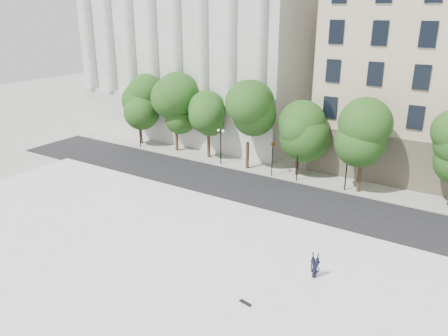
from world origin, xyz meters
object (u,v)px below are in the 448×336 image
at_px(traffic_light_west, 273,142).
at_px(skateboard, 245,303).
at_px(person_lying, 314,274).
at_px(traffic_light_east, 298,146).

relative_size(traffic_light_west, skateboard, 5.35).
height_order(traffic_light_west, person_lying, traffic_light_west).
bearing_deg(traffic_light_east, person_lying, -62.75).
height_order(person_lying, skateboard, person_lying).
bearing_deg(person_lying, traffic_light_east, 106.63).
height_order(traffic_light_east, skateboard, traffic_light_east).
bearing_deg(traffic_light_east, traffic_light_west, 180.00).
relative_size(person_lying, skateboard, 2.20).
height_order(traffic_light_west, traffic_light_east, traffic_light_east).
distance_m(traffic_light_east, person_lying, 17.65).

